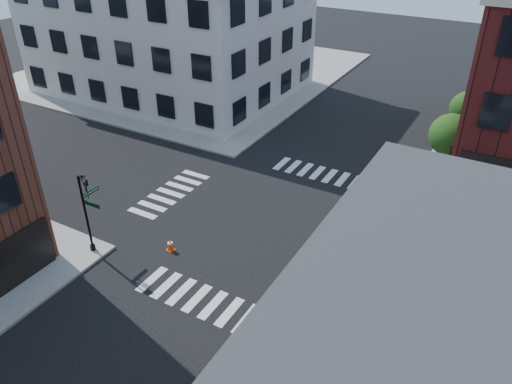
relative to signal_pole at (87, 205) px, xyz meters
The scene contains 7 objects.
ground 9.90m from the signal_pole, 44.81° to the left, with size 120.00×120.00×0.00m, color black.
sidewalk_nw 31.27m from the signal_pole, 117.29° to the left, with size 30.00×30.00×0.15m, color gray.
building_nw 25.92m from the signal_pole, 118.43° to the left, with size 22.00×16.00×11.00m, color beige.
tree_near 21.94m from the signal_pole, 49.38° to the left, with size 2.69×2.69×4.49m.
tree_far 26.78m from the signal_pole, 57.77° to the left, with size 2.43×2.43×4.07m.
signal_pole is the anchor object (origin of this frame).
traffic_cone 4.66m from the signal_pole, 30.60° to the left, with size 0.48×0.48×0.71m.
Camera 1 is at (11.00, -20.74, 16.29)m, focal length 35.00 mm.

